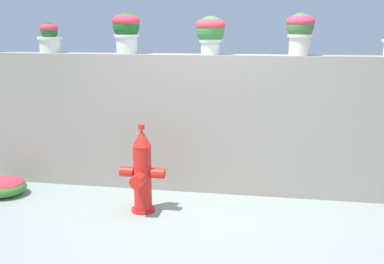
{
  "coord_description": "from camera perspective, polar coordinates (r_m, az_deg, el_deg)",
  "views": [
    {
      "loc": [
        0.71,
        -4.21,
        1.92
      ],
      "look_at": [
        -0.18,
        0.86,
        0.75
      ],
      "focal_mm": 43.21,
      "sensor_mm": 36.0,
      "label": 1
    }
  ],
  "objects": [
    {
      "name": "stone_wall",
      "position": [
        5.43,
        2.24,
        1.02
      ],
      "size": [
        6.59,
        0.3,
        1.61
      ],
      "primitive_type": "cube",
      "color": "gray",
      "rests_on": "ground"
    },
    {
      "name": "potted_plant_3",
      "position": [
        5.29,
        2.35,
        12.33
      ],
      "size": [
        0.33,
        0.33,
        0.43
      ],
      "color": "silver",
      "rests_on": "stone_wall"
    },
    {
      "name": "ground_plane",
      "position": [
        4.68,
        0.36,
        -11.35
      ],
      "size": [
        24.0,
        24.0,
        0.0
      ],
      "primitive_type": "plane",
      "color": "gray"
    },
    {
      "name": "fire_hydrant",
      "position": [
        4.88,
        -6.17,
        -5.03
      ],
      "size": [
        0.48,
        0.38,
        0.94
      ],
      "color": "red",
      "rests_on": "ground"
    },
    {
      "name": "potted_plant_2",
      "position": [
        5.51,
        -8.12,
        12.49
      ],
      "size": [
        0.32,
        0.32,
        0.47
      ],
      "color": "silver",
      "rests_on": "stone_wall"
    },
    {
      "name": "flower_bush_left",
      "position": [
        5.85,
        -22.24,
        -6.18
      ],
      "size": [
        0.53,
        0.48,
        0.21
      ],
      "color": "#3B7E2D",
      "rests_on": "ground"
    },
    {
      "name": "potted_plant_4",
      "position": [
        5.24,
        13.21,
        12.2
      ],
      "size": [
        0.3,
        0.3,
        0.45
      ],
      "color": "beige",
      "rests_on": "stone_wall"
    },
    {
      "name": "potted_plant_1",
      "position": [
        5.93,
        -17.18,
        11.14
      ],
      "size": [
        0.29,
        0.29,
        0.36
      ],
      "color": "silver",
      "rests_on": "stone_wall"
    }
  ]
}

